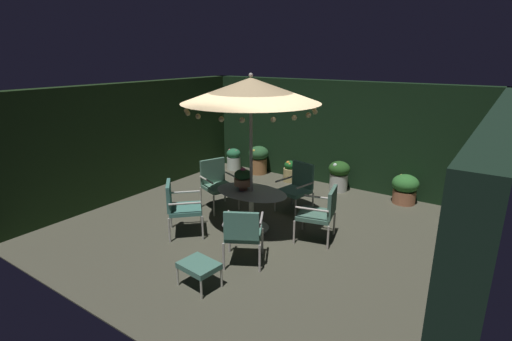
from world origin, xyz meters
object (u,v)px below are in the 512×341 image
object	(u,v)px
patio_dining_table	(251,202)
potted_plant_back_center	(459,209)
patio_umbrella	(251,91)
potted_plant_back_right	(234,158)
patio_chair_northeast	(298,185)
patio_chair_southeast	(179,204)
ottoman_footrest	(199,266)
patio_chair_north	(322,211)
potted_plant_left_far	(339,175)
centerpiece_planter	(243,178)
potted_plant_left_near	(290,171)
potted_plant_front_corner	(259,159)
patio_chair_south	(243,231)
patio_chair_east	(217,181)
potted_plant_right_far	(405,188)

from	to	relation	value
patio_dining_table	potted_plant_back_center	world-z (taller)	patio_dining_table
patio_umbrella	potted_plant_back_right	distance (m)	4.50
patio_chair_northeast	patio_dining_table	bearing A→B (deg)	-102.23
patio_umbrella	patio_chair_southeast	distance (m)	2.35
ottoman_footrest	patio_chair_northeast	bearing A→B (deg)	93.54
patio_chair_north	potted_plant_back_center	size ratio (longest dim) A/B	1.55
patio_chair_southeast	patio_chair_north	bearing A→B (deg)	28.97
potted_plant_left_far	patio_chair_northeast	bearing A→B (deg)	-97.96
potted_plant_left_far	patio_dining_table	bearing A→B (deg)	-99.85
centerpiece_planter	patio_chair_southeast	world-z (taller)	centerpiece_planter
patio_chair_northeast	potted_plant_left_near	world-z (taller)	patio_chair_northeast
potted_plant_back_center	patio_chair_northeast	bearing A→B (deg)	-158.49
potted_plant_front_corner	potted_plant_left_near	size ratio (longest dim) A/B	1.38
patio_chair_north	patio_chair_south	distance (m)	1.55
ottoman_footrest	potted_plant_back_right	bearing A→B (deg)	122.86
potted_plant_back_center	potted_plant_left_near	xyz separation A→B (m)	(-3.92, 0.45, -0.04)
patio_chair_northeast	potted_plant_back_right	xyz separation A→B (m)	(-2.91, 1.62, -0.25)
potted_plant_left_near	patio_chair_northeast	bearing A→B (deg)	-56.05
patio_chair_north	potted_plant_back_right	world-z (taller)	patio_chair_north
patio_chair_north	potted_plant_left_near	world-z (taller)	patio_chair_north
patio_chair_east	potted_plant_left_near	size ratio (longest dim) A/B	1.86
patio_chair_northeast	patio_chair_southeast	world-z (taller)	patio_chair_northeast
patio_chair_north	potted_plant_left_near	xyz separation A→B (m)	(-2.05, 2.55, -0.28)
patio_chair_southeast	potted_plant_left_far	size ratio (longest dim) A/B	1.37
patio_chair_southeast	potted_plant_front_corner	xyz separation A→B (m)	(-0.91, 3.86, -0.16)
patio_chair_northeast	potted_plant_right_far	world-z (taller)	patio_chair_northeast
patio_chair_north	patio_chair_east	distance (m)	2.48
patio_dining_table	potted_plant_back_right	size ratio (longest dim) A/B	2.37
patio_dining_table	potted_plant_left_near	distance (m)	2.97
patio_chair_south	centerpiece_planter	bearing A→B (deg)	125.94
potted_plant_back_right	potted_plant_left_far	distance (m)	3.14
potted_plant_right_far	patio_chair_south	bearing A→B (deg)	-108.66
centerpiece_planter	patio_umbrella	bearing A→B (deg)	3.96
patio_umbrella	potted_plant_back_right	xyz separation A→B (m)	(-2.64, 2.89, -2.22)
patio_chair_east	ottoman_footrest	distance (m)	2.94
potted_plant_left_far	potted_plant_front_corner	bearing A→B (deg)	178.33
patio_dining_table	patio_chair_southeast	size ratio (longest dim) A/B	1.43
patio_chair_north	potted_plant_front_corner	distance (m)	4.08
potted_plant_front_corner	ottoman_footrest	bearing A→B (deg)	-64.69
patio_dining_table	patio_chair_north	size ratio (longest dim) A/B	1.46
patio_chair_east	potted_plant_right_far	size ratio (longest dim) A/B	1.58
patio_umbrella	potted_plant_front_corner	size ratio (longest dim) A/B	3.74
ottoman_footrest	potted_plant_back_right	xyz separation A→B (m)	(-3.11, 4.81, 0.00)
centerpiece_planter	patio_dining_table	bearing A→B (deg)	3.95
patio_chair_east	patio_chair_south	world-z (taller)	patio_chair_east
patio_chair_south	potted_plant_front_corner	world-z (taller)	patio_chair_south
patio_chair_north	patio_chair_northeast	bearing A→B (deg)	135.56
potted_plant_left_near	patio_chair_south	bearing A→B (deg)	-70.29
potted_plant_left_far	patio_chair_south	bearing A→B (deg)	-88.13
patio_chair_north	patio_chair_northeast	distance (m)	1.38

